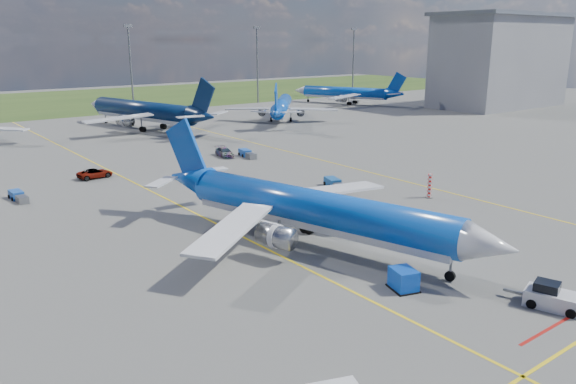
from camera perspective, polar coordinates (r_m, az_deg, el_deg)
ground at (r=48.22m, az=1.79°, el=-7.75°), size 400.00×400.00×0.00m
taxiway_lines at (r=70.78m, az=-12.34°, el=-0.55°), size 60.25×160.00×0.02m
floodlight_masts at (r=149.49m, az=-22.95°, el=11.66°), size 202.20×0.50×22.70m
terminal_building at (r=175.68m, az=20.74°, el=12.40°), size 42.00×22.00×26.00m
warning_post at (r=70.85m, az=14.18°, el=0.60°), size 0.50×0.50×3.00m
bg_jet_n at (r=126.67m, az=-14.33°, el=6.21°), size 42.88×50.56×11.50m
bg_jet_ne at (r=136.83m, az=-0.63°, el=7.32°), size 45.85×46.78×9.76m
bg_jet_ene at (r=172.72m, az=5.77°, el=8.89°), size 40.92×45.22×9.65m
main_airliner at (r=53.25m, az=2.75°, el=-5.49°), size 39.73×46.25×10.37m
pushback_tug at (r=45.56m, az=25.28°, el=-9.69°), size 3.16×5.59×1.87m
uld_container at (r=44.97m, az=11.66°, el=-8.67°), size 2.23×2.50×1.67m
service_car_b at (r=83.31m, az=-19.01°, el=1.80°), size 5.02×2.67×1.34m
service_car_c at (r=94.05m, az=-6.45°, el=4.04°), size 2.96×5.34×1.46m
baggage_tug_w at (r=73.68m, az=4.82°, el=0.80°), size 2.84×5.21×1.13m
baggage_tug_c at (r=75.38m, az=-25.72°, el=-0.40°), size 1.42×4.55×1.01m
baggage_tug_e at (r=93.44m, az=-4.18°, el=3.89°), size 2.21×5.08×1.11m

